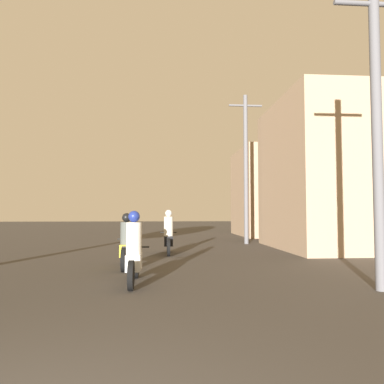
{
  "coord_description": "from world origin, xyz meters",
  "views": [
    {
      "loc": [
        0.95,
        -1.96,
        1.48
      ],
      "look_at": [
        2.31,
        15.99,
        2.46
      ],
      "focal_mm": 35.0,
      "sensor_mm": 36.0,
      "label": 1
    }
  ],
  "objects": [
    {
      "name": "utility_pole_near",
      "position": [
        5.05,
        4.88,
        3.19
      ],
      "size": [
        1.6,
        0.2,
        6.07
      ],
      "color": "slate",
      "rests_on": "ground_plane"
    },
    {
      "name": "motorcycle_yellow",
      "position": [
        -0.03,
        8.2,
        0.59
      ],
      "size": [
        0.6,
        2.03,
        1.46
      ],
      "rotation": [
        0.0,
        0.0,
        0.14
      ],
      "color": "black",
      "rests_on": "ground_plane"
    },
    {
      "name": "motorcycle_white",
      "position": [
        0.34,
        5.91,
        0.61
      ],
      "size": [
        0.6,
        1.92,
        1.51
      ],
      "rotation": [
        0.0,
        0.0,
        -0.05
      ],
      "color": "black",
      "rests_on": "ground_plane"
    },
    {
      "name": "motorcycle_black",
      "position": [
        1.13,
        11.33,
        0.63
      ],
      "size": [
        0.6,
        1.86,
        1.57
      ],
      "rotation": [
        0.0,
        0.0,
        0.17
      ],
      "color": "black",
      "rests_on": "ground_plane"
    },
    {
      "name": "building_right_near",
      "position": [
        8.44,
        12.83,
        3.01
      ],
      "size": [
        5.79,
        6.1,
        6.02
      ],
      "color": "tan",
      "rests_on": "ground_plane"
    },
    {
      "name": "building_right_far",
      "position": [
        8.45,
        21.69,
        2.75
      ],
      "size": [
        5.35,
        5.81,
        5.5
      ],
      "color": "tan",
      "rests_on": "ground_plane"
    },
    {
      "name": "utility_pole_far",
      "position": [
        4.84,
        15.44,
        3.71
      ],
      "size": [
        1.6,
        0.2,
        7.09
      ],
      "color": "slate",
      "rests_on": "ground_plane"
    }
  ]
}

